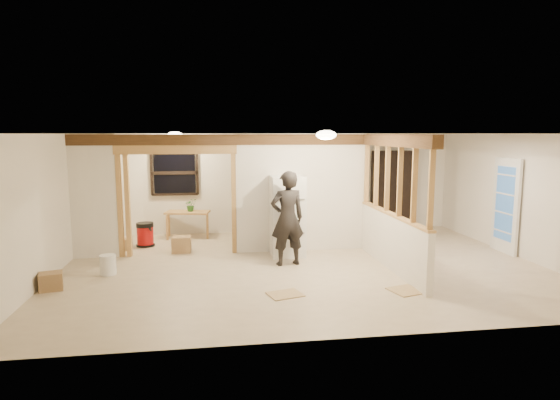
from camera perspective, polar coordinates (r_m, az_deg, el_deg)
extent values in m
cube|color=#C7B294|center=(9.05, 2.80, -8.00)|extent=(9.00, 6.50, 0.01)
cube|color=white|center=(8.70, 2.92, 8.07)|extent=(9.00, 6.50, 0.01)
cube|color=silver|center=(11.97, -0.14, 2.08)|extent=(9.00, 0.01, 2.50)
cube|color=silver|center=(5.68, 9.20, -4.72)|extent=(9.00, 0.01, 2.50)
cube|color=silver|center=(9.07, -26.28, -0.68)|extent=(0.01, 6.50, 2.50)
cube|color=silver|center=(10.61, 27.46, 0.40)|extent=(0.01, 6.50, 2.50)
cube|color=silver|center=(10.09, -21.77, 0.39)|extent=(0.90, 0.12, 2.50)
cube|color=silver|center=(9.99, 2.66, 0.88)|extent=(2.80, 0.12, 2.50)
cube|color=tan|center=(9.86, -12.36, -0.28)|extent=(2.46, 0.14, 2.20)
cube|color=#51351B|center=(9.76, -4.29, 7.35)|extent=(7.00, 0.18, 0.22)
cube|color=#51351B|center=(8.77, 13.82, 7.07)|extent=(0.18, 3.30, 0.22)
cube|color=silver|center=(8.99, 13.42, -4.99)|extent=(0.12, 3.20, 1.00)
cube|color=tan|center=(8.81, 13.66, 2.38)|extent=(0.14, 3.20, 1.32)
cube|color=black|center=(11.78, -12.73, 3.25)|extent=(1.12, 0.10, 1.10)
cube|color=white|center=(10.92, 25.81, -0.63)|extent=(0.12, 0.86, 2.00)
ellipsoid|color=#FFEABF|center=(8.27, 5.65, 7.91)|extent=(0.36, 0.36, 0.16)
ellipsoid|color=#FFEABF|center=(10.86, -12.70, 7.77)|extent=(0.32, 0.32, 0.14)
ellipsoid|color=#FFD88C|center=(10.14, -10.12, 6.14)|extent=(0.07, 0.07, 0.07)
cube|color=white|center=(9.61, 0.91, -1.96)|extent=(0.68, 0.66, 1.65)
imported|color=black|center=(8.89, 0.90, -2.24)|extent=(0.73, 0.54, 1.81)
cube|color=tan|center=(11.55, -11.17, -2.94)|extent=(1.11, 0.71, 0.64)
imported|color=#295723|center=(11.47, -10.82, -0.60)|extent=(0.33, 0.30, 0.31)
cylinder|color=#A20C0D|center=(10.91, -16.12, -4.04)|extent=(0.50, 0.50, 0.54)
cube|color=black|center=(12.52, 13.48, 1.12)|extent=(1.03, 0.34, 2.07)
cylinder|color=white|center=(8.97, -20.23, -7.43)|extent=(0.37, 0.37, 0.36)
cube|color=#967248|center=(10.21, -11.92, -5.31)|extent=(0.40, 0.35, 0.34)
cube|color=#967248|center=(10.72, -18.32, -5.13)|extent=(0.29, 0.29, 0.25)
cube|color=#967248|center=(8.49, -26.15, -8.89)|extent=(0.41, 0.37, 0.28)
cube|color=tan|center=(7.89, 15.09, -10.61)|extent=(0.58, 0.58, 0.02)
cube|color=tan|center=(7.46, 0.63, -11.42)|extent=(0.61, 0.54, 0.02)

